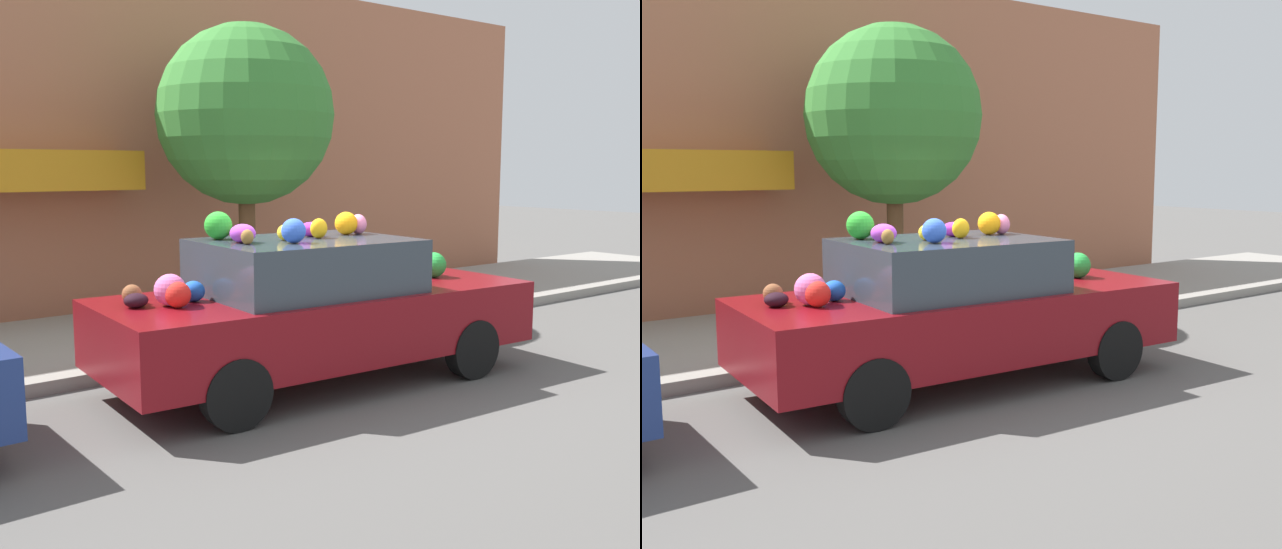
# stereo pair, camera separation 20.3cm
# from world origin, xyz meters

# --- Properties ---
(ground_plane) EXTENTS (60.00, 60.00, 0.00)m
(ground_plane) POSITION_xyz_m (0.00, 0.00, 0.00)
(ground_plane) COLOR #565451
(sidewalk_curb) EXTENTS (24.00, 3.20, 0.14)m
(sidewalk_curb) POSITION_xyz_m (0.00, 2.70, 0.07)
(sidewalk_curb) COLOR gray
(sidewalk_curb) RESTS_ON ground
(building_facade) EXTENTS (18.00, 1.20, 5.28)m
(building_facade) POSITION_xyz_m (-0.10, 4.92, 2.61)
(building_facade) COLOR #B26B4C
(building_facade) RESTS_ON ground
(street_tree) EXTENTS (2.53, 2.53, 4.07)m
(street_tree) POSITION_xyz_m (1.12, 3.00, 2.93)
(street_tree) COLOR brown
(street_tree) RESTS_ON sidewalk_curb
(fire_hydrant) EXTENTS (0.20, 0.20, 0.70)m
(fire_hydrant) POSITION_xyz_m (2.95, 1.56, 0.48)
(fire_hydrant) COLOR #B2B2B7
(fire_hydrant) RESTS_ON sidewalk_curb
(art_car) EXTENTS (4.64, 2.01, 1.78)m
(art_car) POSITION_xyz_m (-0.04, -0.16, 0.79)
(art_car) COLOR maroon
(art_car) RESTS_ON ground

